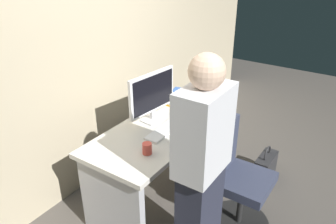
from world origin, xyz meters
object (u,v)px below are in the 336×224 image
Objects in this scene: desk at (163,147)px; handbag at (265,166)px; office_chair at (236,182)px; book_stack at (178,98)px; keyboard at (164,130)px; person_at_desk at (201,171)px; cup_near_keyboard at (147,148)px; monitor at (152,94)px; mouse at (181,116)px.

desk reaches higher than handbag.
office_chair is 4.24× the size of book_stack.
office_chair is 0.74m from keyboard.
person_at_desk is 3.81× the size of keyboard.
cup_near_keyboard is 1.49m from handbag.
cup_near_keyboard reaches higher than desk.
handbag is (0.33, -0.87, -0.68)m from book_stack.
monitor is (0.03, 0.14, 0.48)m from desk.
office_chair reaches higher than keyboard.
handbag is at bearing -43.58° from desk.
office_chair reaches higher than book_stack.
keyboard is at bearing -159.59° from book_stack.
cup_near_keyboard is (0.08, 0.51, -0.05)m from person_at_desk.
monitor is at bearing 178.31° from book_stack.
office_chair reaches higher than desk.
desk is 0.89m from person_at_desk.
person_at_desk is 0.96m from mouse.
person_at_desk is 3.04× the size of monitor.
desk is 3.59× the size of keyboard.
book_stack is at bearing 16.25° from desk.
desk is 1.64× the size of office_chair.
mouse is 1.12× the size of cup_near_keyboard.
desk is at bearing 19.05° from cup_near_keyboard.
monitor is at bearing 130.10° from handbag.
mouse is (0.22, -0.05, 0.24)m from desk.
desk is 0.33m from mouse.
cup_near_keyboard is at bearing -171.00° from mouse.
monitor is 1.26× the size of keyboard.
desk is 0.94× the size of person_at_desk.
handbag is at bearing -51.17° from mouse.
handbag is at bearing -49.90° from monitor.
person_at_desk is (-0.51, -0.66, 0.32)m from desk.
cup_near_keyboard is 0.40× the size of book_stack.
book_stack reaches higher than mouse.
book_stack reaches higher than handbag.
keyboard is at bearing 13.42° from cup_near_keyboard.
desk is 2.86× the size of monitor.
keyboard is at bearing -176.45° from mouse.
mouse is 0.45× the size of book_stack.
keyboard is (-0.08, -0.06, 0.23)m from desk.
monitor is at bearing 55.74° from person_at_desk.
person_at_desk reaches higher than desk.
cup_near_keyboard is at bearing 153.96° from handbag.
monitor is at bearing 59.94° from keyboard.
mouse is 0.66m from cup_near_keyboard.
office_chair is 10.54× the size of cup_near_keyboard.
person_at_desk is at bearing -127.75° from keyboard.
mouse reaches higher than handbag.
cup_near_keyboard is 0.24× the size of handbag.
monitor is at bearing 76.14° from desk.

